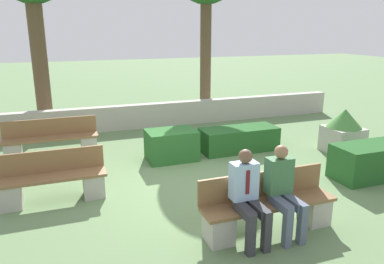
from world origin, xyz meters
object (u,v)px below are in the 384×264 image
bench_left_side (53,183)px  bench_right_side (52,142)px  bench_front (268,209)px  person_seated_woman (283,187)px  person_seated_man (248,193)px  planter_corner_left (343,130)px

bench_left_side → bench_right_side: size_ratio=0.86×
bench_front → person_seated_woman: size_ratio=1.56×
bench_front → bench_left_side: bearing=144.1°
bench_left_side → person_seated_woman: size_ratio=1.36×
bench_left_side → person_seated_man: (2.58, -2.32, 0.41)m
person_seated_man → planter_corner_left: size_ratio=1.24×
person_seated_man → person_seated_woman: person_seated_man is taller
person_seated_woman → bench_right_side: bearing=123.0°
bench_right_side → planter_corner_left: planter_corner_left is taller
bench_right_side → planter_corner_left: 7.02m
bench_right_side → person_seated_woman: bearing=-68.8°
bench_front → planter_corner_left: (3.67, 2.59, 0.20)m
bench_front → bench_right_side: (-3.02, 4.73, 0.00)m
bench_front → person_seated_woman: (0.14, -0.15, 0.39)m
bench_front → person_seated_man: size_ratio=1.55×
person_seated_man → bench_front: bearing=18.6°
person_seated_man → person_seated_woman: 0.57m
bench_left_side → person_seated_woman: (3.16, -2.32, 0.40)m
person_seated_man → bench_right_side: bearing=118.0°
bench_right_side → planter_corner_left: size_ratio=1.98×
bench_front → planter_corner_left: size_ratio=1.94×
person_seated_woman → bench_front: bearing=134.7°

